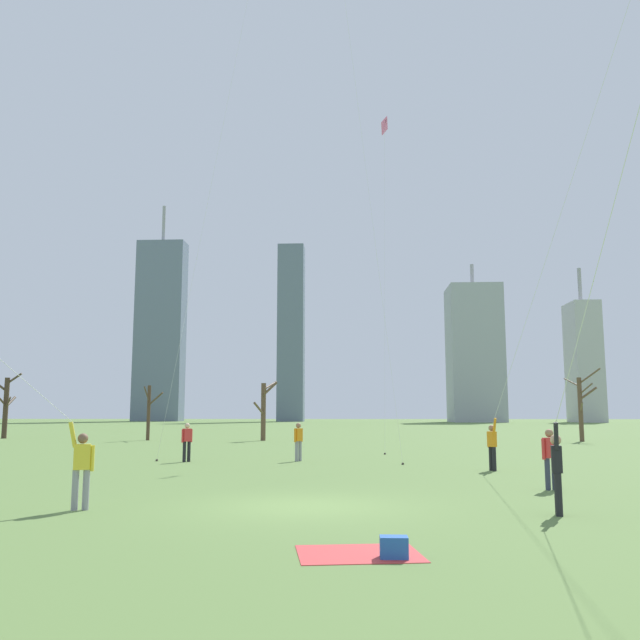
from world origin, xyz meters
The scene contains 16 objects.
ground_plane centered at (0.00, 0.00, 0.00)m, with size 400.00×400.00×0.00m, color #5B7A3D.
kite_flyer_foreground_left_white centered at (5.38, -2.94, 3.40)m, with size 1.41×13.25×17.79m.
kite_flyer_far_back_teal centered at (6.61, 8.39, 3.30)m, with size 4.28×7.59×17.02m.
bystander_far_off_by_trees centered at (-1.33, 13.84, 0.90)m, with size 0.37×0.42×1.62m.
bystander_watching_nearby centered at (6.36, 3.47, 0.90)m, with size 0.48×0.31×1.62m.
bystander_strolling_midfield centered at (-6.02, 13.21, 0.90)m, with size 0.39×0.39×1.62m.
distant_kite_low_near_trees_pink centered at (2.96, 22.65, 17.80)m, with size 0.69×4.90×19.67m.
picnic_spot centered at (1.43, -5.16, 0.09)m, with size 1.99×1.65×0.31m.
bare_tree_right_of_center centered at (-14.38, 34.88, 2.24)m, with size 1.94×2.92×4.10m.
bare_tree_left_of_center centered at (-5.66, 34.73, 2.40)m, with size 1.55×3.70×4.48m.
bare_tree_rightmost centered at (-27.05, 37.86, 2.69)m, with size 2.26×3.36×5.26m.
bare_tree_leftmost centered at (17.44, 34.41, 2.58)m, with size 1.71×3.74×5.21m.
skyline_mid_tower_right centered at (-45.97, 143.94, 21.90)m, with size 11.46×5.83×53.03m.
skyline_wide_slab centered at (27.33, 132.26, 14.81)m, with size 11.09×11.78×34.75m.
skyline_slender_spire centered at (50.01, 130.19, 12.81)m, with size 5.60×9.17×33.17m.
skyline_mid_tower_left centered at (-13.78, 140.94, 20.79)m, with size 6.10×5.57×41.58m.
Camera 1 is at (1.09, -15.25, 2.07)m, focal length 37.64 mm.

